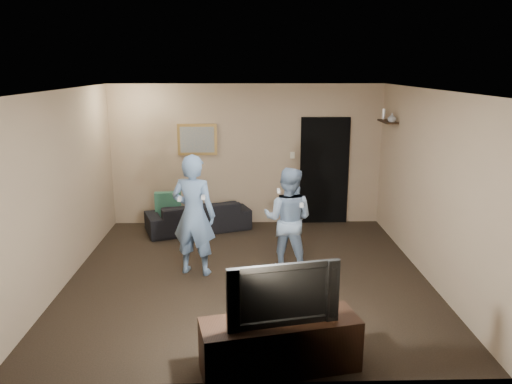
{
  "coord_description": "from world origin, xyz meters",
  "views": [
    {
      "loc": [
        -0.06,
        -6.62,
        2.89
      ],
      "look_at": [
        0.12,
        0.3,
        1.15
      ],
      "focal_mm": 35.0,
      "sensor_mm": 36.0,
      "label": 1
    }
  ],
  "objects_px": {
    "sofa": "(198,216)",
    "television": "(281,291)",
    "wii_player_right": "(288,219)",
    "tv_console": "(280,346)",
    "wii_player_left": "(194,215)"
  },
  "relations": [
    {
      "from": "tv_console",
      "to": "television",
      "type": "height_order",
      "value": "television"
    },
    {
      "from": "television",
      "to": "wii_player_left",
      "type": "xyz_separation_m",
      "value": [
        -1.05,
        2.39,
        0.03
      ]
    },
    {
      "from": "television",
      "to": "wii_player_right",
      "type": "relative_size",
      "value": 0.71
    },
    {
      "from": "wii_player_right",
      "to": "television",
      "type": "bearing_deg",
      "value": -96.7
    },
    {
      "from": "sofa",
      "to": "television",
      "type": "height_order",
      "value": "television"
    },
    {
      "from": "wii_player_left",
      "to": "wii_player_right",
      "type": "relative_size",
      "value": 1.14
    },
    {
      "from": "sofa",
      "to": "tv_console",
      "type": "distance_m",
      "value": 4.48
    },
    {
      "from": "tv_console",
      "to": "wii_player_left",
      "type": "relative_size",
      "value": 0.89
    },
    {
      "from": "sofa",
      "to": "tv_console",
      "type": "bearing_deg",
      "value": 85.78
    },
    {
      "from": "sofa",
      "to": "wii_player_left",
      "type": "height_order",
      "value": "wii_player_left"
    },
    {
      "from": "wii_player_left",
      "to": "wii_player_right",
      "type": "height_order",
      "value": "wii_player_left"
    },
    {
      "from": "wii_player_right",
      "to": "tv_console",
      "type": "bearing_deg",
      "value": -96.7
    },
    {
      "from": "sofa",
      "to": "television",
      "type": "relative_size",
      "value": 1.7
    },
    {
      "from": "television",
      "to": "wii_player_left",
      "type": "height_order",
      "value": "wii_player_left"
    },
    {
      "from": "sofa",
      "to": "tv_console",
      "type": "relative_size",
      "value": 1.19
    }
  ]
}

